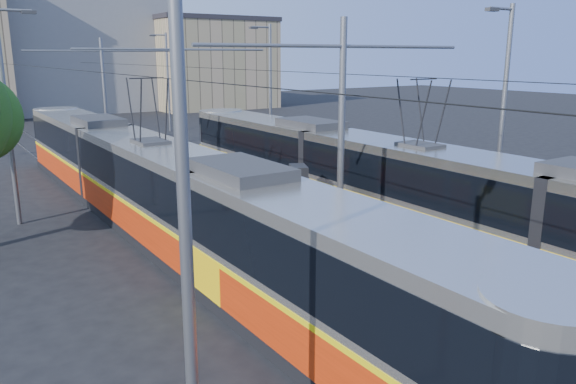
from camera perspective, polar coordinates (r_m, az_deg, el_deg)
platform at (r=24.79m, az=-7.94°, el=-0.65°), size 4.00×50.00×0.30m
tactile_strip_left at (r=24.18m, az=-11.05°, el=-0.76°), size 0.70×50.00×0.01m
tactile_strip_right at (r=25.39m, az=-5.01°, el=0.14°), size 0.70×50.00×0.01m
rails at (r=24.82m, az=-7.93°, el=-0.95°), size 8.71×70.00×0.03m
tram_left at (r=20.41m, az=-13.55°, el=0.46°), size 2.43×32.23×5.50m
tram_right at (r=19.53m, az=13.02°, el=0.36°), size 2.43×31.09×5.50m
catenary at (r=21.55m, az=-4.99°, el=9.08°), size 9.20×70.00×7.00m
street_lamps at (r=27.76m, az=-11.87°, el=9.18°), size 15.18×38.22×8.00m
shelter at (r=20.20m, az=1.06°, el=-0.12°), size 0.94×1.12×2.13m
building_centre at (r=70.62m, az=-20.91°, el=14.15°), size 18.36×14.28×15.56m
building_right at (r=69.64m, az=-8.01°, el=12.85°), size 14.28×10.20×10.56m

